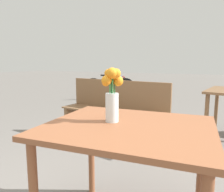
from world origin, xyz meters
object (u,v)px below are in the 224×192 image
at_px(table_front, 128,141).
at_px(bicycle, 109,88).
at_px(bench_middle, 114,109).
at_px(flower_vase, 112,94).

height_order(table_front, bicycle, bicycle).
bearing_deg(bench_middle, bicycle, 117.53).
xyz_separation_m(table_front, bicycle, (-2.35, 4.49, -0.30)).
distance_m(table_front, flower_vase, 0.30).
height_order(flower_vase, bench_middle, flower_vase).
height_order(bench_middle, bicycle, bench_middle).
relative_size(table_front, flower_vase, 3.06).
xyz_separation_m(table_front, flower_vase, (-0.12, 0.02, 0.27)).
height_order(table_front, flower_vase, flower_vase).
bearing_deg(bench_middle, table_front, -62.14).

